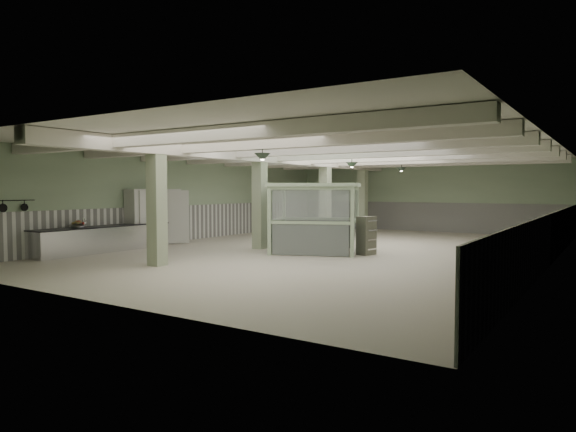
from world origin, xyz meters
The scene contains 35 objects.
floor centered at (0.00, 0.00, 0.00)m, with size 20.00×20.00×0.00m, color beige.
ceiling centered at (0.00, 0.00, 3.60)m, with size 14.00×20.00×0.02m, color white.
wall_back centered at (0.00, 10.00, 1.80)m, with size 14.00×0.02×3.60m, color #A2B994.
wall_front centered at (0.00, -10.00, 1.80)m, with size 14.00×0.02×3.60m, color #A2B994.
wall_left centered at (-7.00, 0.00, 1.80)m, with size 0.02×20.00×3.60m, color #A2B994.
wall_right centered at (7.00, 0.00, 1.80)m, with size 0.02×20.00×3.60m, color #A2B994.
wainscot_left centered at (-6.97, 0.00, 0.75)m, with size 0.05×19.90×1.50m, color white.
wainscot_right centered at (6.97, 0.00, 0.75)m, with size 0.05×19.90×1.50m, color white.
wainscot_back centered at (0.00, 9.97, 0.75)m, with size 13.90×0.05×1.50m, color white.
girder centered at (-2.50, 0.00, 3.38)m, with size 0.45×19.90×0.40m, color white.
beam_a centered at (0.00, -7.50, 3.42)m, with size 13.90×0.35×0.32m, color white.
beam_b centered at (0.00, -5.00, 3.42)m, with size 13.90×0.35×0.32m, color white.
beam_c centered at (0.00, -2.50, 3.42)m, with size 13.90×0.35×0.32m, color white.
beam_d centered at (0.00, 0.00, 3.42)m, with size 13.90×0.35×0.32m, color white.
beam_e centered at (0.00, 2.50, 3.42)m, with size 13.90×0.35×0.32m, color white.
beam_f centered at (0.00, 5.00, 3.42)m, with size 13.90×0.35×0.32m, color white.
beam_g centered at (0.00, 7.50, 3.42)m, with size 13.90×0.35×0.32m, color white.
column_a centered at (-2.50, -6.00, 1.80)m, with size 0.42×0.42×3.60m, color #9FAD8C.
column_b centered at (-2.50, -1.00, 1.80)m, with size 0.42×0.42×3.60m, color #9FAD8C.
column_c centered at (-2.50, 4.00, 1.80)m, with size 0.42×0.42×3.60m, color #9FAD8C.
column_d centered at (-2.50, 8.00, 1.80)m, with size 0.42×0.42×3.60m, color #9FAD8C.
hook_rail centered at (-6.93, -7.60, 1.85)m, with size 0.02×0.02×1.20m, color black.
pendant_front centered at (0.50, -5.00, 3.05)m, with size 0.44×0.44×0.22m, color #2E3E30.
pendant_mid centered at (0.50, 0.50, 3.05)m, with size 0.44×0.44×0.22m, color #2E3E30.
pendant_back centered at (0.50, 5.50, 3.05)m, with size 0.44×0.44×0.22m, color #2E3E30.
prep_counter centered at (-6.54, -4.72, 0.46)m, with size 0.92×5.29×0.91m.
pitcher_near centered at (-6.63, -5.65, 1.03)m, with size 0.18×0.21×0.26m, color #B9B8BD, non-canonical shape.
pitcher_far centered at (-6.63, -5.47, 1.05)m, with size 0.20×0.24×0.30m, color #B9B8BD, non-canonical shape.
veg_colander centered at (-6.43, -5.81, 1.01)m, with size 0.50×0.50×0.23m, color #403F44, non-canonical shape.
orange_bowl centered at (-6.56, -3.18, 0.94)m, with size 0.24×0.24×0.09m, color #B2B2B7.
skillet_near centered at (-6.88, -8.03, 1.63)m, with size 0.26×0.26×0.03m, color black.
skillet_far centered at (-6.88, -7.37, 1.63)m, with size 0.23×0.23×0.03m, color black.
walkin_cooler centered at (-6.62, -2.32, 1.10)m, with size 1.08×2.40×2.20m.
guard_booth centered at (-0.25, -0.81, 1.65)m, with size 3.70×3.45×2.40m.
filing_cabinet centered at (1.54, -0.50, 0.64)m, with size 0.41×0.59×1.28m, color #616252.
Camera 1 is at (8.60, -16.27, 2.19)m, focal length 32.00 mm.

